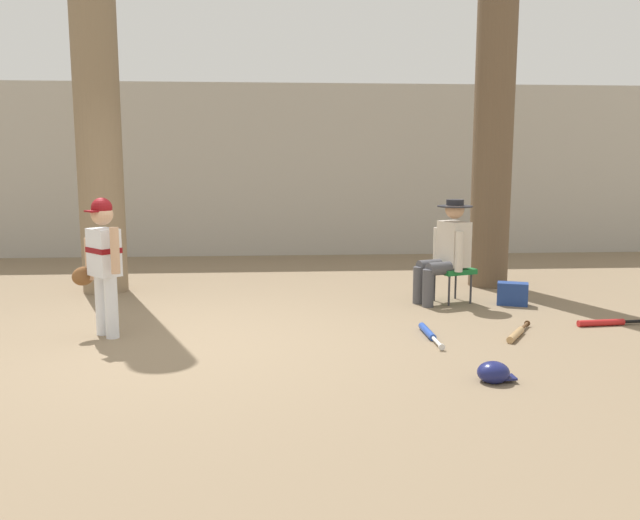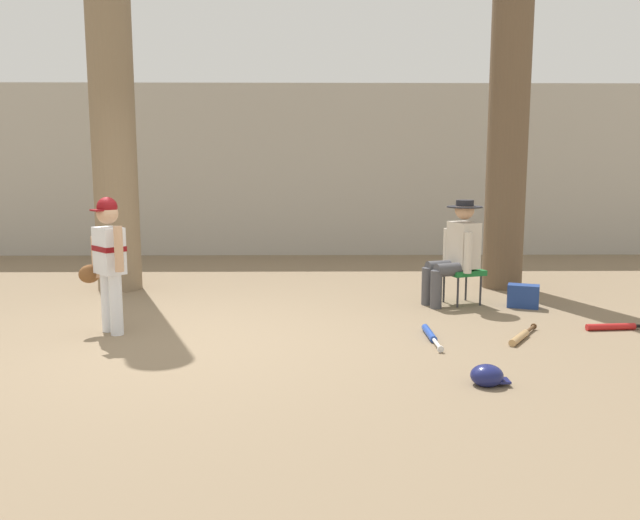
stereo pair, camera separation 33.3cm
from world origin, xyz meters
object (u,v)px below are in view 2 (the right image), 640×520
Objects in this scene: tree_near_player at (112,108)px; bat_red_barrel at (617,327)px; tree_behind_spectator at (508,123)px; handbag_beside_stool at (523,296)px; seated_spectator at (456,249)px; batting_helmet_navy at (487,376)px; young_ballplayer at (108,256)px; bat_blue_youth at (430,335)px; bat_wood_tan at (521,336)px; folding_stool at (462,273)px.

tree_near_player reaches higher than bat_red_barrel.
handbag_beside_stool is (-0.11, -1.20, -1.99)m from tree_behind_spectator.
seated_spectator reaches higher than batting_helmet_navy.
batting_helmet_navy is at bearing -107.71° from tree_behind_spectator.
young_ballplayer reaches higher than bat_blue_youth.
bat_blue_youth is (3.03, -0.24, -0.71)m from young_ballplayer.
seated_spectator is at bearing 69.61° from bat_blue_youth.
young_ballplayer is at bearing 175.46° from bat_wood_tan.
bat_red_barrel is (0.49, -2.21, -2.09)m from tree_behind_spectator.
young_ballplayer is 4.97m from bat_red_barrel.
batting_helmet_navy is (-1.70, -1.56, 0.04)m from bat_red_barrel.
young_ballplayer is at bearing -153.03° from tree_behind_spectator.
tree_behind_spectator is at bearing 102.58° from bat_red_barrel.
folding_stool is 0.42× the size of seated_spectator.
tree_near_player is 1.06× the size of tree_behind_spectator.
bat_blue_youth is at bearing -34.26° from tree_near_player.
tree_behind_spectator reaches higher than young_ballplayer.
bat_blue_youth is at bearing -113.08° from folding_stool.
handbag_beside_stool is (0.65, -0.20, -0.23)m from folding_stool.
tree_near_player is at bearing 135.34° from batting_helmet_navy.
seated_spectator is (3.57, 1.21, -0.10)m from young_ballplayer.
bat_blue_youth is 2.64× the size of batting_helmet_navy.
tree_near_player is at bearing -179.44° from tree_behind_spectator.
bat_wood_tan is (0.29, -1.52, -0.61)m from seated_spectator.
batting_helmet_navy is at bearing -137.39° from bat_red_barrel.
folding_stool reaches higher than bat_wood_tan.
tree_behind_spectator is 4.46m from batting_helmet_navy.
bat_wood_tan is at bearing -161.85° from bat_red_barrel.
tree_behind_spectator is at bearing 53.08° from folding_stool.
tree_behind_spectator is 9.99× the size of folding_stool.
batting_helmet_navy reaches higher than bat_blue_youth.
folding_stool is at bearing 136.10° from bat_red_barrel.
folding_stool is at bearing 19.45° from seated_spectator.
tree_near_player is 5.75m from batting_helmet_navy.
bat_wood_tan is 1.37m from batting_helmet_navy.
bat_red_barrel is at bearing -21.58° from tree_near_player.
young_ballplayer is 3.77m from seated_spectator.
young_ballplayer is 1.09× the size of seated_spectator.
bat_red_barrel is (1.88, 0.28, 0.00)m from bat_blue_youth.
bat_wood_tan is 0.84× the size of bat_blue_youth.
batting_helmet_navy reaches higher than bat_red_barrel.
tree_near_player is 2.75m from young_ballplayer.
bat_blue_youth is at bearing 98.17° from batting_helmet_navy.
bat_red_barrel is at bearing 8.45° from bat_blue_youth.
tree_behind_spectator is 6.72× the size of bat_blue_youth.
seated_spectator reaches higher than folding_stool.
bat_blue_youth is at bearing -171.55° from bat_red_barrel.
seated_spectator is 1.88m from bat_red_barrel.
young_ballplayer is 3.84× the size of handbag_beside_stool.
seated_spectator reaches higher than bat_blue_youth.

